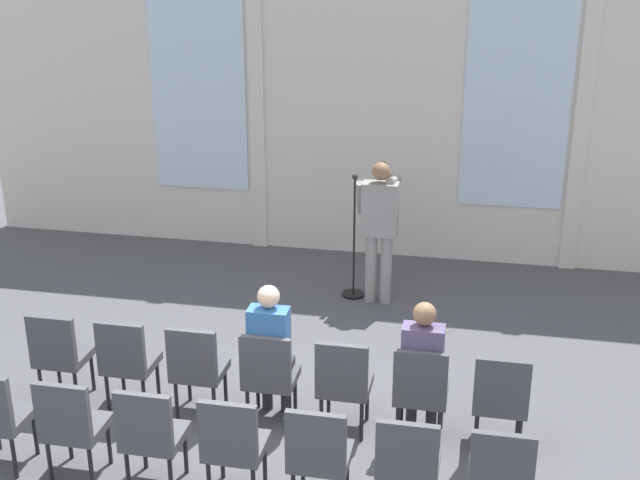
{
  "coord_description": "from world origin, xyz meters",
  "views": [
    {
      "loc": [
        1.76,
        -5.72,
        4.27
      ],
      "look_at": [
        0.18,
        2.08,
        1.29
      ],
      "focal_mm": 47.18,
      "sensor_mm": 36.0,
      "label": 1
    }
  ],
  "objects_px": {
    "speaker": "(379,222)",
    "chair_r1_c1": "(71,422)",
    "audience_r0_c5": "(422,363)",
    "audience_r0_c3": "(271,347)",
    "chair_r0_c5": "(421,388)",
    "chair_r0_c2": "(197,365)",
    "chair_r0_c0": "(59,351)",
    "chair_r0_c3": "(269,372)",
    "chair_r1_c4": "(319,452)",
    "chair_r1_c3": "(233,442)",
    "chair_r0_c6": "(501,396)",
    "mic_stand": "(354,270)",
    "chair_r0_c1": "(127,358)",
    "chair_r0_c4": "(343,380)",
    "chair_r1_c5": "(408,462)",
    "chair_r1_c6": "(501,473)",
    "chair_r1_c2": "(151,432)"
  },
  "relations": [
    {
      "from": "chair_r0_c5",
      "to": "chair_r0_c6",
      "type": "bearing_deg",
      "value": 0.0
    },
    {
      "from": "speaker",
      "to": "chair_r0_c1",
      "type": "bearing_deg",
      "value": -124.1
    },
    {
      "from": "chair_r0_c5",
      "to": "chair_r1_c4",
      "type": "xyz_separation_m",
      "value": [
        -0.68,
        -1.09,
        0.0
      ]
    },
    {
      "from": "chair_r1_c3",
      "to": "chair_r1_c4",
      "type": "height_order",
      "value": "same"
    },
    {
      "from": "chair_r0_c2",
      "to": "chair_r1_c2",
      "type": "height_order",
      "value": "same"
    },
    {
      "from": "speaker",
      "to": "chair_r1_c1",
      "type": "xyz_separation_m",
      "value": [
        -1.95,
        -3.98,
        -0.48
      ]
    },
    {
      "from": "chair_r0_c4",
      "to": "chair_r1_c3",
      "type": "relative_size",
      "value": 1.0
    },
    {
      "from": "chair_r0_c1",
      "to": "audience_r0_c3",
      "type": "bearing_deg",
      "value": 3.35
    },
    {
      "from": "chair_r0_c5",
      "to": "chair_r1_c4",
      "type": "distance_m",
      "value": 1.29
    },
    {
      "from": "chair_r0_c3",
      "to": "chair_r0_c6",
      "type": "xyz_separation_m",
      "value": [
        2.03,
        0.0,
        0.0
      ]
    },
    {
      "from": "chair_r0_c1",
      "to": "chair_r1_c1",
      "type": "height_order",
      "value": "same"
    },
    {
      "from": "chair_r0_c0",
      "to": "chair_r0_c6",
      "type": "distance_m",
      "value": 4.06
    },
    {
      "from": "audience_r0_c5",
      "to": "chair_r0_c6",
      "type": "height_order",
      "value": "audience_r0_c5"
    },
    {
      "from": "chair_r0_c2",
      "to": "audience_r0_c5",
      "type": "bearing_deg",
      "value": 2.29
    },
    {
      "from": "chair_r0_c6",
      "to": "chair_r1_c3",
      "type": "relative_size",
      "value": 1.0
    },
    {
      "from": "mic_stand",
      "to": "chair_r0_c6",
      "type": "xyz_separation_m",
      "value": [
        1.75,
        -2.98,
        0.2
      ]
    },
    {
      "from": "mic_stand",
      "to": "chair_r0_c3",
      "type": "xyz_separation_m",
      "value": [
        -0.28,
        -2.98,
        0.2
      ]
    },
    {
      "from": "chair_r1_c5",
      "to": "chair_r1_c6",
      "type": "height_order",
      "value": "same"
    },
    {
      "from": "speaker",
      "to": "chair_r0_c6",
      "type": "height_order",
      "value": "speaker"
    },
    {
      "from": "chair_r0_c0",
      "to": "chair_r1_c3",
      "type": "xyz_separation_m",
      "value": [
        2.03,
        -1.09,
        0.0
      ]
    },
    {
      "from": "audience_r0_c3",
      "to": "chair_r1_c4",
      "type": "distance_m",
      "value": 1.37
    },
    {
      "from": "mic_stand",
      "to": "chair_r0_c0",
      "type": "xyz_separation_m",
      "value": [
        -2.32,
        -2.98,
        0.2
      ]
    },
    {
      "from": "chair_r0_c1",
      "to": "chair_r1_c4",
      "type": "xyz_separation_m",
      "value": [
        2.03,
        -1.09,
        0.0
      ]
    },
    {
      "from": "audience_r0_c3",
      "to": "chair_r1_c2",
      "type": "relative_size",
      "value": 1.44
    },
    {
      "from": "chair_r0_c3",
      "to": "audience_r0_c3",
      "type": "relative_size",
      "value": 0.69
    },
    {
      "from": "chair_r0_c3",
      "to": "chair_r0_c1",
      "type": "bearing_deg",
      "value": 180.0
    },
    {
      "from": "chair_r0_c5",
      "to": "audience_r0_c5",
      "type": "distance_m",
      "value": 0.21
    },
    {
      "from": "speaker",
      "to": "chair_r0_c3",
      "type": "bearing_deg",
      "value": -101.72
    },
    {
      "from": "chair_r0_c6",
      "to": "chair_r1_c5",
      "type": "distance_m",
      "value": 1.29
    },
    {
      "from": "chair_r1_c3",
      "to": "chair_r1_c5",
      "type": "relative_size",
      "value": 1.0
    },
    {
      "from": "chair_r0_c4",
      "to": "chair_r0_c5",
      "type": "xyz_separation_m",
      "value": [
        0.68,
        0.0,
        0.0
      ]
    },
    {
      "from": "chair_r0_c6",
      "to": "chair_r1_c2",
      "type": "relative_size",
      "value": 1.0
    },
    {
      "from": "chair_r0_c4",
      "to": "chair_r0_c5",
      "type": "distance_m",
      "value": 0.68
    },
    {
      "from": "chair_r1_c3",
      "to": "chair_r1_c4",
      "type": "distance_m",
      "value": 0.68
    },
    {
      "from": "chair_r0_c6",
      "to": "chair_r1_c6",
      "type": "height_order",
      "value": "same"
    },
    {
      "from": "chair_r0_c0",
      "to": "chair_r0_c2",
      "type": "bearing_deg",
      "value": 0.0
    },
    {
      "from": "chair_r0_c6",
      "to": "chair_r1_c3",
      "type": "height_order",
      "value": "same"
    },
    {
      "from": "audience_r0_c5",
      "to": "audience_r0_c3",
      "type": "bearing_deg",
      "value": -179.91
    },
    {
      "from": "chair_r0_c5",
      "to": "chair_r0_c6",
      "type": "relative_size",
      "value": 1.0
    },
    {
      "from": "chair_r0_c2",
      "to": "chair_r0_c0",
      "type": "bearing_deg",
      "value": 180.0
    },
    {
      "from": "chair_r0_c1",
      "to": "chair_r0_c2",
      "type": "relative_size",
      "value": 1.0
    },
    {
      "from": "speaker",
      "to": "chair_r0_c0",
      "type": "distance_m",
      "value": 3.93
    },
    {
      "from": "chair_r0_c5",
      "to": "chair_r1_c6",
      "type": "height_order",
      "value": "same"
    },
    {
      "from": "audience_r0_c5",
      "to": "chair_r1_c1",
      "type": "distance_m",
      "value": 2.96
    },
    {
      "from": "audience_r0_c3",
      "to": "chair_r1_c6",
      "type": "distance_m",
      "value": 2.36
    },
    {
      "from": "chair_r0_c2",
      "to": "chair_r1_c4",
      "type": "height_order",
      "value": "same"
    },
    {
      "from": "chair_r0_c4",
      "to": "chair_r0_c6",
      "type": "relative_size",
      "value": 1.0
    },
    {
      "from": "audience_r0_c5",
      "to": "chair_r1_c5",
      "type": "distance_m",
      "value": 1.19
    },
    {
      "from": "chair_r0_c5",
      "to": "chair_r1_c1",
      "type": "distance_m",
      "value": 2.92
    },
    {
      "from": "chair_r0_c3",
      "to": "chair_r1_c1",
      "type": "xyz_separation_m",
      "value": [
        -1.35,
        -1.09,
        0.0
      ]
    }
  ]
}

